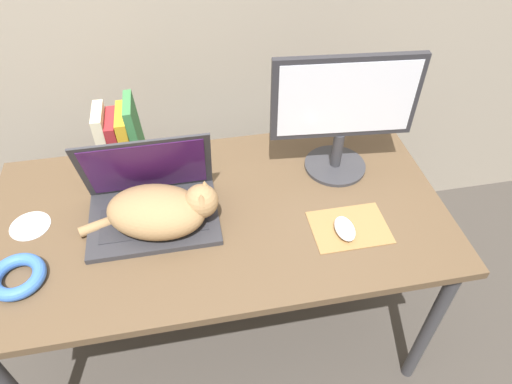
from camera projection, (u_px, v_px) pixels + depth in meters
name	position (u px, v px, depth m)	size (l,w,h in m)	color
desk	(220.00, 226.00, 1.47)	(1.42, 0.74, 0.71)	brown
laptop	(152.00, 203.00, 1.38)	(0.39, 0.27, 0.27)	#2D2D33
cat	(161.00, 210.00, 1.33)	(0.42, 0.26, 0.15)	#99754C
external_monitor	(344.00, 111.00, 1.42)	(0.46, 0.21, 0.42)	#333338
mousepad	(349.00, 227.00, 1.37)	(0.23, 0.17, 0.00)	olive
computer_mouse	(345.00, 229.00, 1.35)	(0.06, 0.10, 0.03)	silver
book_row	(121.00, 139.00, 1.51)	(0.14, 0.15, 0.25)	beige
cable_coil	(17.00, 277.00, 1.23)	(0.15, 0.15, 0.04)	blue
webcam	(192.00, 144.00, 1.60)	(0.04, 0.04, 0.07)	#232328
cd_disc	(30.00, 226.00, 1.38)	(0.12, 0.12, 0.00)	silver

